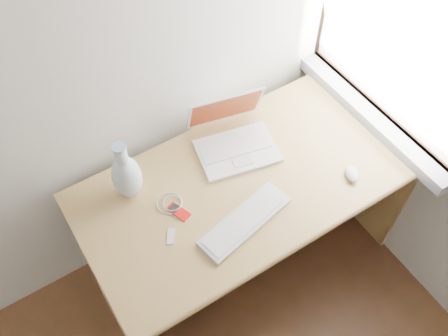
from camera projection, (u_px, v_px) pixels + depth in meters
window at (404, 26)px, 1.91m from camera, size 0.11×0.99×1.10m
desk at (236, 193)px, 2.33m from camera, size 1.45×0.73×0.77m
laptop at (232, 138)px, 2.17m from camera, size 0.38×0.35×0.23m
external_keyboard at (245, 221)px, 1.97m from camera, size 0.43×0.21×0.02m
mouse at (352, 174)px, 2.10m from camera, size 0.09×0.10×0.03m
ipod at (178, 212)px, 2.00m from camera, size 0.08×0.11×0.01m
cable_coil at (170, 203)px, 2.03m from camera, size 0.12×0.12×0.01m
remote at (171, 236)px, 1.94m from camera, size 0.06×0.07×0.01m
vase at (126, 175)px, 1.96m from camera, size 0.12×0.12×0.31m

